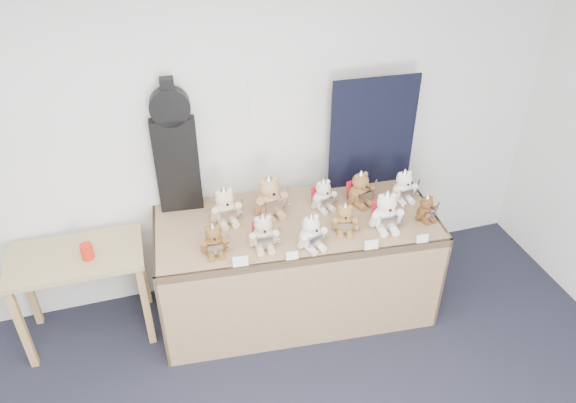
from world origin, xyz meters
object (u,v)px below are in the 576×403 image
object	(u,v)px
side_table	(78,269)
teddy_back_centre_left	(270,197)
teddy_back_left	(225,207)
teddy_back_centre_right	(323,196)
red_cup	(87,251)
teddy_front_far_left	(214,241)
guitar_case	(175,149)
display_table	(299,248)
teddy_back_end	(404,187)
teddy_front_left	(263,233)
teddy_front_right	(345,219)
teddy_front_far_right	(386,212)
teddy_front_centre	(311,233)
teddy_front_end	(426,209)
teddy_back_right	(360,190)

from	to	relation	value
side_table	teddy_back_centre_left	size ratio (longest dim) A/B	2.67
teddy_back_left	teddy_back_centre_right	size ratio (longest dim) A/B	1.16
red_cup	teddy_front_far_left	xyz separation A→B (m)	(0.81, -0.29, 0.13)
teddy_back_centre_left	teddy_back_centre_right	xyz separation A→B (m)	(0.39, -0.04, -0.03)
teddy_front_far_left	teddy_back_centre_right	world-z (taller)	teddy_back_centre_right
guitar_case	teddy_back_centre_left	xyz separation A→B (m)	(0.59, -0.25, -0.35)
display_table	side_table	world-z (taller)	display_table
side_table	teddy_back_end	bearing A→B (deg)	-2.17
teddy_back_left	teddy_back_centre_right	xyz separation A→B (m)	(0.71, -0.04, -0.02)
display_table	teddy_back_left	world-z (taller)	teddy_back_left
teddy_front_left	side_table	bearing A→B (deg)	166.84
teddy_front_left	teddy_front_right	size ratio (longest dim) A/B	1.15
teddy_front_far_right	teddy_back_end	distance (m)	0.39
teddy_front_centre	teddy_front_right	size ratio (longest dim) A/B	1.13
guitar_case	teddy_front_end	world-z (taller)	guitar_case
teddy_back_centre_left	teddy_back_right	world-z (taller)	teddy_back_centre_left
guitar_case	teddy_front_far_left	world-z (taller)	guitar_case
teddy_front_left	teddy_front_centre	xyz separation A→B (m)	(0.30, -0.09, -0.00)
teddy_front_centre	teddy_back_centre_right	world-z (taller)	teddy_front_centre
display_table	teddy_back_left	xyz separation A→B (m)	(-0.47, 0.23, 0.30)
teddy_front_end	teddy_back_right	size ratio (longest dim) A/B	0.74
red_cup	teddy_back_right	size ratio (longest dim) A/B	0.38
guitar_case	teddy_back_right	bearing A→B (deg)	-8.49
teddy_back_centre_right	teddy_front_end	bearing A→B (deg)	-38.77
teddy_back_centre_left	display_table	bearing A→B (deg)	-67.73
teddy_back_end	teddy_back_right	bearing A→B (deg)	171.50
guitar_case	teddy_front_left	xyz separation A→B (m)	(0.45, -0.61, -0.38)
side_table	teddy_front_far_left	world-z (taller)	teddy_front_far_left
guitar_case	teddy_back_left	distance (m)	0.52
teddy_front_centre	teddy_back_right	bearing A→B (deg)	21.98
display_table	teddy_front_far_right	distance (m)	0.67
side_table	red_cup	bearing A→B (deg)	-32.73
teddy_back_centre_right	side_table	bearing A→B (deg)	167.02
teddy_front_far_right	teddy_front_end	distance (m)	0.32
teddy_back_end	teddy_front_end	bearing A→B (deg)	-81.83
teddy_back_centre_left	guitar_case	bearing A→B (deg)	146.55
teddy_front_centre	teddy_front_end	size ratio (longest dim) A/B	1.29
teddy_front_end	teddy_back_left	size ratio (longest dim) A/B	0.71
guitar_case	teddy_front_left	distance (m)	0.85
teddy_front_end	teddy_back_centre_left	world-z (taller)	teddy_back_centre_left
red_cup	teddy_front_left	bearing A→B (deg)	-15.71
teddy_front_far_left	teddy_front_far_right	distance (m)	1.18
display_table	teddy_front_end	distance (m)	0.94
teddy_front_left	teddy_back_centre_right	size ratio (longest dim) A/B	1.08
teddy_front_far_right	teddy_back_centre_right	distance (m)	0.48
red_cup	teddy_back_right	world-z (taller)	teddy_back_right
teddy_back_centre_left	teddy_back_right	bearing A→B (deg)	-15.84
side_table	teddy_back_end	world-z (taller)	teddy_back_end
red_cup	teddy_front_right	size ratio (longest dim) A/B	0.46
teddy_front_far_right	teddy_back_left	world-z (taller)	teddy_front_far_right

